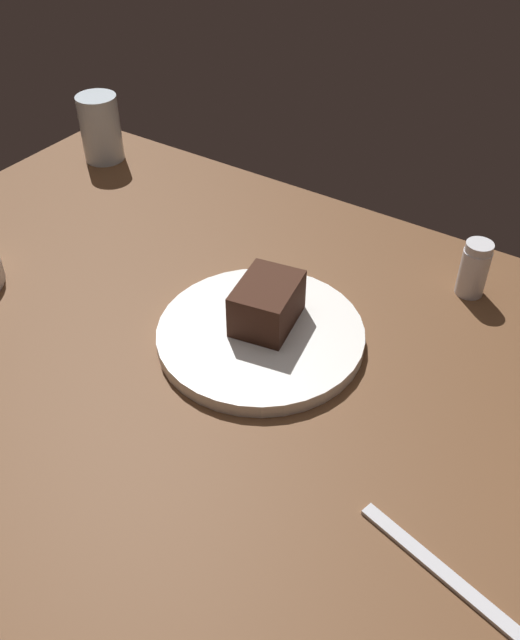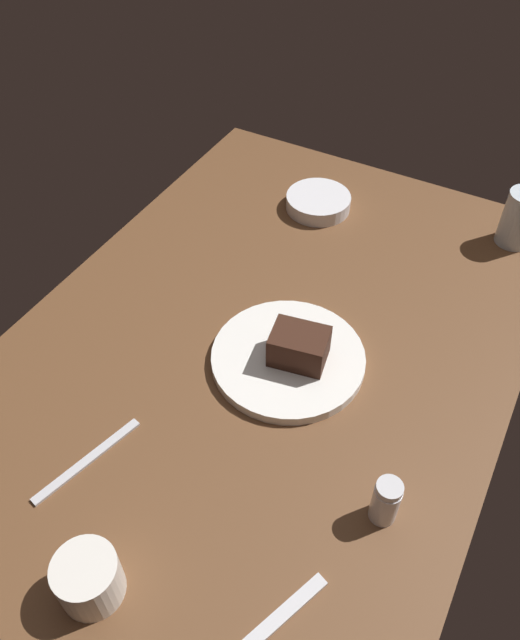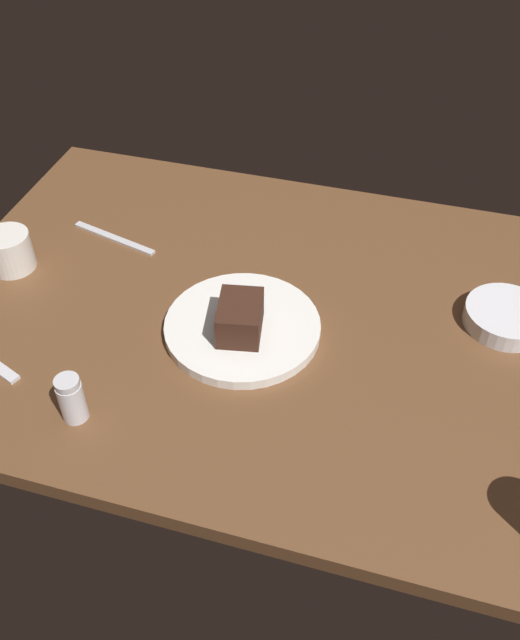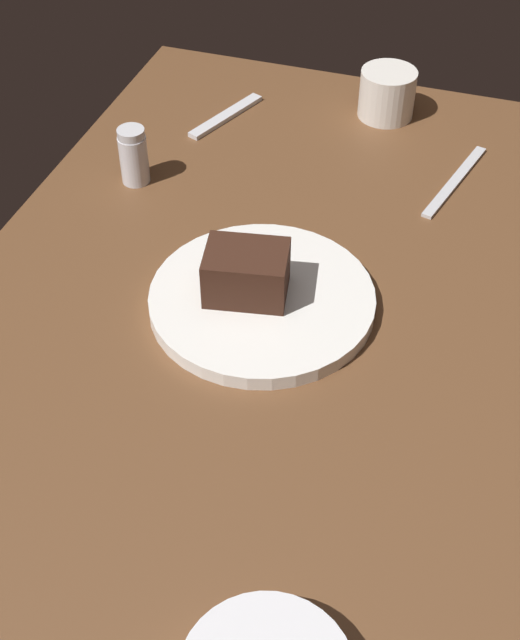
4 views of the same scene
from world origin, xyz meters
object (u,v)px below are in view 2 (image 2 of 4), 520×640
object	(u,v)px
chocolate_cake_slice	(299,346)
side_bowl	(318,202)
coffee_cup	(89,579)
butter_knife	(88,460)
dessert_plate	(288,358)
water_glass	(520,218)
dessert_spoon	(280,617)
salt_shaker	(386,501)

from	to	relation	value
chocolate_cake_slice	side_bowl	distance (cm)	45.19
coffee_cup	butter_knife	world-z (taller)	coffee_cup
dessert_plate	water_glass	distance (cm)	57.74
chocolate_cake_slice	butter_knife	world-z (taller)	chocolate_cake_slice
side_bowl	dessert_spoon	bearing A→B (deg)	21.87
salt_shaker	water_glass	xyz separation A→B (cm)	(-69.91, 1.73, 1.89)
side_bowl	dessert_spoon	distance (cm)	86.41
chocolate_cake_slice	butter_knife	xyz separation A→B (cm)	(31.97, -19.39, -4.52)
salt_shaker	dessert_plate	bearing A→B (deg)	-127.45
side_bowl	butter_knife	bearing A→B (deg)	-2.66
side_bowl	water_glass	bearing A→B (deg)	102.56
salt_shaker	water_glass	world-z (taller)	water_glass
side_bowl	coffee_cup	distance (cm)	89.09
chocolate_cake_slice	dessert_spoon	xyz separation A→B (cm)	(38.02, 16.24, -4.42)
salt_shaker	side_bowl	size ratio (longest dim) A/B	0.58
coffee_cup	dessert_spoon	bearing A→B (deg)	110.26
dessert_plate	dessert_spoon	distance (cm)	41.89
salt_shaker	water_glass	distance (cm)	69.96
chocolate_cake_slice	salt_shaker	world-z (taller)	salt_shaker
salt_shaker	dessert_spoon	world-z (taller)	salt_shaker
salt_shaker	coffee_cup	distance (cm)	39.99
dessert_plate	water_glass	bearing A→B (deg)	153.14
dessert_plate	butter_knife	bearing A→B (deg)	-28.98
salt_shaker	butter_knife	xyz separation A→B (cm)	(13.17, -41.86, -3.73)
water_glass	coffee_cup	world-z (taller)	water_glass
dessert_plate	chocolate_cake_slice	size ratio (longest dim) A/B	2.82
salt_shaker	butter_knife	world-z (taller)	salt_shaker
dessert_plate	salt_shaker	distance (cm)	30.72
dessert_spoon	water_glass	bearing A→B (deg)	-163.64
water_glass	coffee_cup	size ratio (longest dim) A/B	1.40
side_bowl	butter_knife	distance (cm)	74.23
chocolate_cake_slice	dessert_spoon	bearing A→B (deg)	23.13
water_glass	side_bowl	xyz separation A→B (cm)	(8.95, -40.15, -4.27)
dessert_spoon	dessert_plate	bearing A→B (deg)	-133.03
dessert_plate	water_glass	size ratio (longest dim) A/B	2.24
chocolate_cake_slice	water_glass	bearing A→B (deg)	154.66
salt_shaker	side_bowl	xyz separation A→B (cm)	(-60.96, -38.42, -2.39)
coffee_cup	dessert_plate	bearing A→B (deg)	174.23
side_bowl	butter_knife	xyz separation A→B (cm)	(74.14, -3.44, -1.35)
side_bowl	salt_shaker	bearing A→B (deg)	32.22
dessert_spoon	chocolate_cake_slice	bearing A→B (deg)	-135.40
salt_shaker	butter_knife	distance (cm)	44.04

